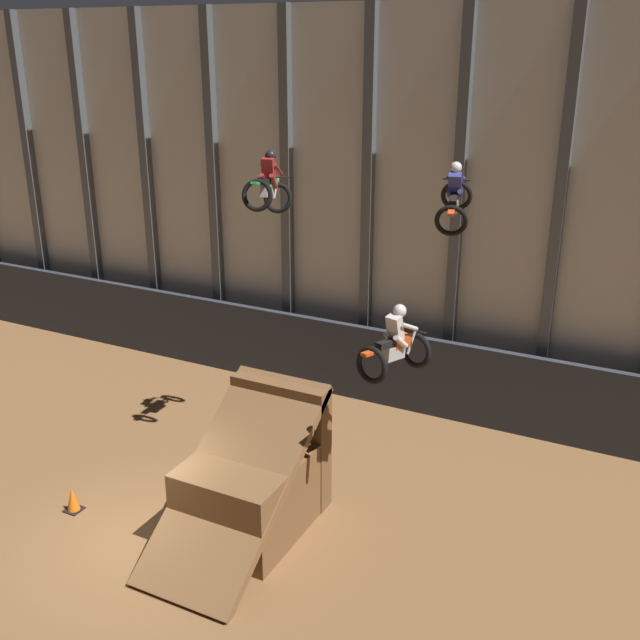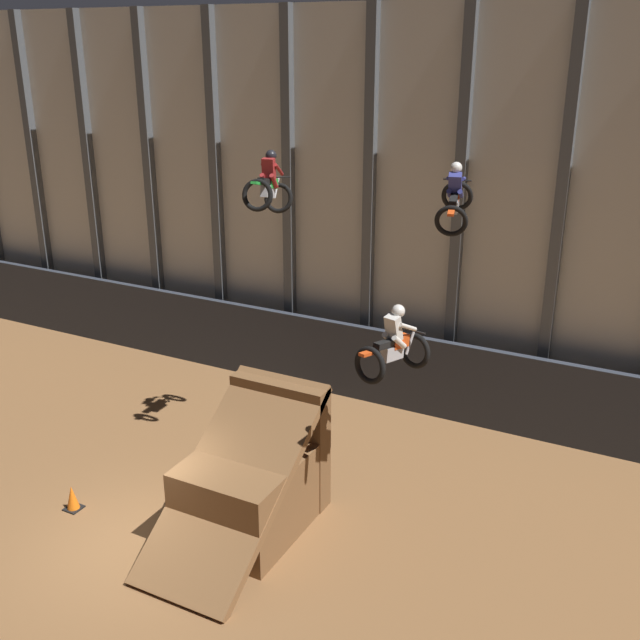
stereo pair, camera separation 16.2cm
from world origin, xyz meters
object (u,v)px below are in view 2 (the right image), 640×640
object	(u,v)px
rider_bike_left_air	(269,187)
rider_bike_right_air	(394,347)
rider_bike_center_air	(455,199)
dirt_ramp	(255,478)
traffic_cone_near_ramp	(72,498)

from	to	relation	value
rider_bike_left_air	rider_bike_right_air	xyz separation A→B (m)	(4.13, -2.30, -2.37)
rider_bike_right_air	rider_bike_center_air	bearing A→B (deg)	108.03
dirt_ramp	rider_bike_right_air	world-z (taller)	rider_bike_right_air
rider_bike_left_air	rider_bike_center_air	xyz separation A→B (m)	(4.04, 1.32, -0.15)
dirt_ramp	rider_bike_right_air	bearing A→B (deg)	19.50
dirt_ramp	traffic_cone_near_ramp	bearing A→B (deg)	-158.37
rider_bike_left_air	traffic_cone_near_ramp	world-z (taller)	rider_bike_left_air
rider_bike_center_air	traffic_cone_near_ramp	size ratio (longest dim) A/B	3.25
dirt_ramp	rider_bike_left_air	world-z (taller)	rider_bike_left_air
rider_bike_center_air	traffic_cone_near_ramp	xyz separation A→B (m)	(-6.41, -6.09, -6.18)
rider_bike_left_air	rider_bike_right_air	world-z (taller)	rider_bike_left_air
rider_bike_right_air	rider_bike_left_air	bearing A→B (deg)	167.42
rider_bike_center_air	rider_bike_right_air	bearing A→B (deg)	-101.58
dirt_ramp	rider_bike_center_air	distance (m)	7.53
rider_bike_right_air	traffic_cone_near_ramp	bearing A→B (deg)	-142.68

